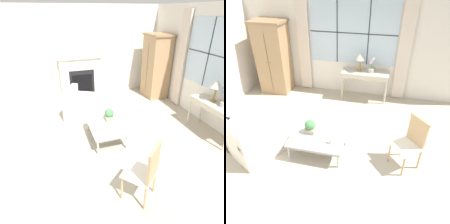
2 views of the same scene
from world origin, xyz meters
The scene contains 11 objects.
ground_plane centered at (0.00, 0.00, 0.00)m, with size 14.00×14.00×0.00m, color #B2A893.
wall_back_windowed centered at (0.00, 3.02, 1.41)m, with size 7.20×0.14×2.80m.
armoire centered at (-2.17, 2.64, 1.01)m, with size 0.89×0.69×2.00m.
console_table centered at (0.42, 2.72, 0.69)m, with size 1.26×0.44×0.78m.
table_lamp centered at (0.25, 2.76, 1.17)m, with size 0.25×0.25×0.51m.
potted_orchid centered at (0.57, 2.75, 0.94)m, with size 0.19×0.15×0.41m.
armchair_upholstered centered at (-1.41, 0.06, 0.27)m, with size 1.17×1.18×0.79m.
side_chair_wooden centered at (1.56, 0.43, 0.57)m, with size 0.62×0.62×1.01m.
coffee_table centered at (-0.18, 0.33, 0.33)m, with size 1.07×0.72×0.37m.
potted_plant_small centered at (-0.37, 0.48, 0.50)m, with size 0.21×0.21×0.28m.
pillar_candle centered at (0.12, 0.24, 0.43)m, with size 0.09×0.09×0.14m.
Camera 2 is at (0.96, -2.73, 3.15)m, focal length 35.00 mm.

